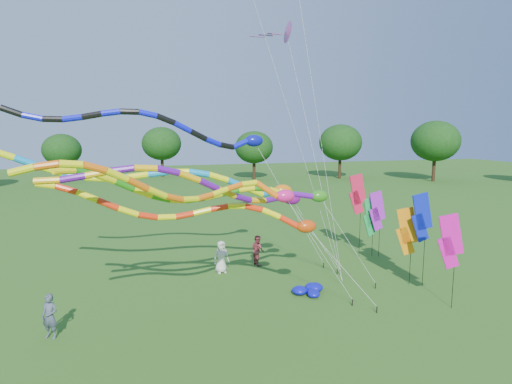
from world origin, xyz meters
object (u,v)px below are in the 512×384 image
object	(u,v)px
person_c	(258,250)
person_b	(50,316)
tube_kite_red	(213,213)
person_a	(221,257)
tube_kite_orange	(205,189)
blue_nylon_heap	(307,291)

from	to	relation	value
person_c	person_b	bearing A→B (deg)	109.86
tube_kite_red	person_b	xyz separation A→B (m)	(-6.28, 0.20, -3.67)
person_a	person_c	bearing A→B (deg)	8.16
tube_kite_red	person_c	distance (m)	8.41
tube_kite_red	person_a	bearing A→B (deg)	85.92
tube_kite_orange	person_b	distance (m)	7.79
person_b	tube_kite_orange	bearing A→B (deg)	6.67
blue_nylon_heap	person_c	bearing A→B (deg)	101.39
person_b	person_a	bearing A→B (deg)	62.36
tube_kite_orange	person_a	size ratio (longest dim) A/B	6.88
person_a	person_c	distance (m)	2.45
blue_nylon_heap	person_a	xyz separation A→B (m)	(-3.34, 4.28, 0.71)
person_a	tube_kite_red	bearing A→B (deg)	-114.38
blue_nylon_heap	person_a	world-z (taller)	person_a
person_a	person_b	xyz separation A→B (m)	(-7.71, -5.59, -0.04)
tube_kite_orange	person_a	world-z (taller)	tube_kite_orange
tube_kite_red	person_b	size ratio (longest dim) A/B	7.62
tube_kite_red	person_b	world-z (taller)	tube_kite_red
tube_kite_red	blue_nylon_heap	size ratio (longest dim) A/B	9.82
person_a	person_c	size ratio (longest dim) A/B	1.03
tube_kite_orange	person_c	bearing A→B (deg)	49.82
person_b	person_c	bearing A→B (deg)	58.86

